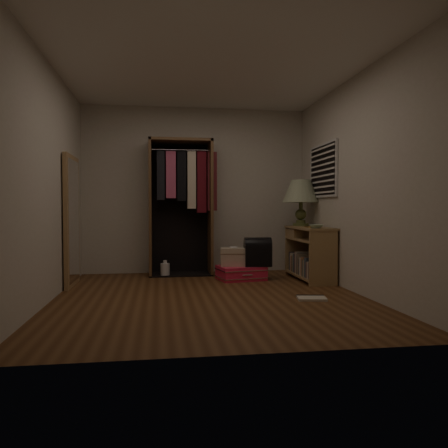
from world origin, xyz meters
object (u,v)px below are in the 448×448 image
Objects in this scene: open_wardrobe at (184,195)px; white_jug at (165,270)px; train_case at (234,257)px; black_bag at (258,251)px; pink_suitcase at (241,273)px; console_bookshelf at (309,252)px; floor_mirror at (72,221)px; table_lamp at (301,192)px.

white_jug is (-0.29, -0.17, -1.12)m from open_wardrobe.
black_bag reaches higher than train_case.
pink_suitcase is (0.77, -0.64, -1.12)m from open_wardrobe.
console_bookshelf is 2.75× the size of train_case.
floor_mirror is 2.46× the size of table_lamp.
console_bookshelf is 1.08m from train_case.
white_jug is at bearing 26.35° from floor_mirror.
table_lamp is at bearing 7.27° from floor_mirror.
train_case is (2.17, 0.15, -0.52)m from floor_mirror.
black_bag reaches higher than pink_suitcase.
open_wardrobe is 1.46m from black_bag.
pink_suitcase is at bearing 170.96° from black_bag.
console_bookshelf is at bearing -22.75° from open_wardrobe.
pink_suitcase is at bearing -164.01° from table_lamp.
open_wardrobe is at bearing 30.51° from white_jug.
train_case is (-0.10, 0.02, 0.23)m from pink_suitcase.
open_wardrobe is 2.96× the size of table_lamp.
floor_mirror reaches higher than console_bookshelf.
console_bookshelf is 2.75× the size of black_bag.
pink_suitcase is 1.16m from white_jug.
open_wardrobe is at bearing 27.19° from floor_mirror.
open_wardrobe reaches higher than black_bag.
open_wardrobe is 2.83× the size of pink_suitcase.
console_bookshelf is at bearing 1.94° from train_case.
train_case is (-1.07, 0.11, -0.07)m from console_bookshelf.
console_bookshelf is 2.12m from white_jug.
white_jug is at bearing 163.00° from train_case.
pink_suitcase is at bearing 174.48° from console_bookshelf.
console_bookshelf is 4.64× the size of white_jug.
pink_suitcase is (-0.96, 0.09, -0.29)m from console_bookshelf.
console_bookshelf is at bearing 0.77° from floor_mirror.
open_wardrobe reaches higher than table_lamp.
table_lamp is (1.74, -0.36, 0.03)m from open_wardrobe.
train_case is 1.08m from white_jug.
open_wardrobe is at bearing 145.14° from train_case.
floor_mirror is 7.04× the size of white_jug.
pink_suitcase is at bearing -39.42° from open_wardrobe.
black_bag is at bearing 176.92° from console_bookshelf.
train_case is at bearing -166.41° from table_lamp.
table_lamp reaches higher than console_bookshelf.
table_lamp reaches higher than train_case.
floor_mirror is 2.35× the size of pink_suitcase.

